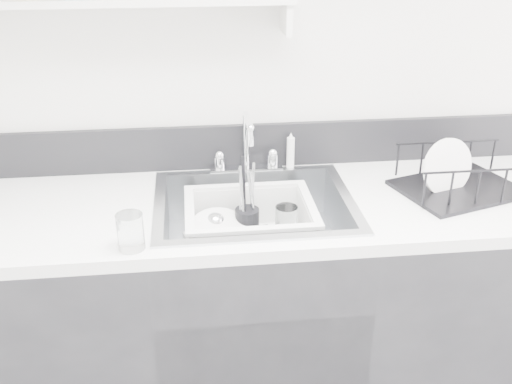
{
  "coord_description": "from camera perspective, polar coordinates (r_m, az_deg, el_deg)",
  "views": [
    {
      "loc": [
        -0.19,
        -0.52,
        1.78
      ],
      "look_at": [
        0.0,
        1.14,
        0.98
      ],
      "focal_mm": 42.0,
      "sensor_mm": 36.0,
      "label": 1
    }
  ],
  "objects": [
    {
      "name": "plate_stack",
      "position": [
        1.97,
        -3.16,
        -4.51
      ],
      "size": [
        0.25,
        0.24,
        0.1
      ],
      "rotation": [
        0.0,
        0.0,
        -0.01
      ],
      "color": "white",
      "rests_on": "wash_tub"
    },
    {
      "name": "wall_shelf",
      "position": [
        1.97,
        -11.66,
        17.21
      ],
      "size": [
        1.0,
        0.16,
        0.12
      ],
      "color": "silver",
      "rests_on": "room_shell"
    },
    {
      "name": "dish_rack",
      "position": [
        2.09,
        18.92,
        1.83
      ],
      "size": [
        0.45,
        0.39,
        0.14
      ],
      "primitive_type": null,
      "rotation": [
        0.0,
        0.0,
        0.3
      ],
      "color": "black",
      "rests_on": "counter_run"
    },
    {
      "name": "wash_tub",
      "position": [
        1.96,
        -0.57,
        -3.32
      ],
      "size": [
        0.48,
        0.42,
        0.16
      ],
      "primitive_type": null,
      "rotation": [
        0.0,
        0.0,
        0.22
      ],
      "color": "white",
      "rests_on": "sink"
    },
    {
      "name": "faucet",
      "position": [
        2.12,
        -0.92,
        3.41
      ],
      "size": [
        0.26,
        0.18,
        0.23
      ],
      "color": "silver",
      "rests_on": "counter_run"
    },
    {
      "name": "counter_run",
      "position": [
        2.17,
        -0.16,
        -11.92
      ],
      "size": [
        3.2,
        0.62,
        0.92
      ],
      "color": "black",
      "rests_on": "ground"
    },
    {
      "name": "ladle",
      "position": [
        1.97,
        -2.58,
        -4.15
      ],
      "size": [
        0.25,
        0.28,
        0.08
      ],
      "primitive_type": null,
      "rotation": [
        0.0,
        0.0,
        -0.92
      ],
      "color": "silver",
      "rests_on": "wash_tub"
    },
    {
      "name": "sink",
      "position": [
        1.97,
        -0.17,
        -3.32
      ],
      "size": [
        0.64,
        0.52,
        0.2
      ],
      "primitive_type": null,
      "color": "silver",
      "rests_on": "counter_run"
    },
    {
      "name": "backsplash",
      "position": [
        2.17,
        -1.06,
        4.41
      ],
      "size": [
        3.2,
        0.02,
        0.16
      ],
      "primitive_type": "cube",
      "color": "black",
      "rests_on": "counter_run"
    },
    {
      "name": "bowl_small",
      "position": [
        1.94,
        3.1,
        -5.41
      ],
      "size": [
        0.12,
        0.12,
        0.03
      ],
      "primitive_type": "imported",
      "rotation": [
        0.0,
        0.0,
        0.26
      ],
      "color": "white",
      "rests_on": "wash_tub"
    },
    {
      "name": "tumbler_in_tub",
      "position": [
        2.02,
        2.9,
        -2.81
      ],
      "size": [
        0.08,
        0.08,
        0.11
      ],
      "primitive_type": "cylinder",
      "rotation": [
        0.0,
        0.0,
        -0.01
      ],
      "color": "white",
      "rests_on": "wash_tub"
    },
    {
      "name": "tumbler_counter",
      "position": [
        1.68,
        -11.87,
        -3.72
      ],
      "size": [
        0.1,
        0.1,
        0.1
      ],
      "primitive_type": "cylinder",
      "rotation": [
        0.0,
        0.0,
        0.39
      ],
      "color": "white",
      "rests_on": "counter_run"
    },
    {
      "name": "side_sprayer",
      "position": [
        2.15,
        3.31,
        3.93
      ],
      "size": [
        0.03,
        0.03,
        0.14
      ],
      "primitive_type": "cylinder",
      "color": "white",
      "rests_on": "counter_run"
    },
    {
      "name": "utensil_cup",
      "position": [
        2.01,
        -0.86,
        -2.74
      ],
      "size": [
        0.08,
        0.08,
        0.27
      ],
      "rotation": [
        0.0,
        0.0,
        0.26
      ],
      "color": "black",
      "rests_on": "wash_tub"
    }
  ]
}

